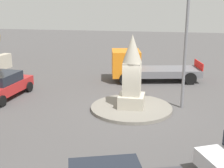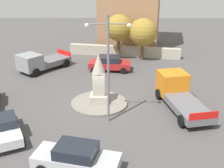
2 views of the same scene
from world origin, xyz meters
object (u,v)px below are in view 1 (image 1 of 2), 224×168
at_px(streetlamp, 187,27).
at_px(monument, 132,75).
at_px(car_red_parked_left, 3,85).
at_px(truck_orange_far_side, 143,67).

bearing_deg(streetlamp, monument, 106.14).
height_order(monument, streetlamp, streetlamp).
height_order(monument, car_red_parked_left, monument).
height_order(streetlamp, car_red_parked_left, streetlamp).
bearing_deg(monument, truck_orange_far_side, -1.17).
distance_m(streetlamp, truck_orange_far_side, 6.70).
bearing_deg(truck_orange_far_side, streetlamp, -154.11).
xyz_separation_m(streetlamp, truck_orange_far_side, (5.24, 2.54, -3.32)).
xyz_separation_m(monument, car_red_parked_left, (0.67, 7.81, -1.14)).
bearing_deg(car_red_parked_left, truck_orange_far_side, -56.07).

